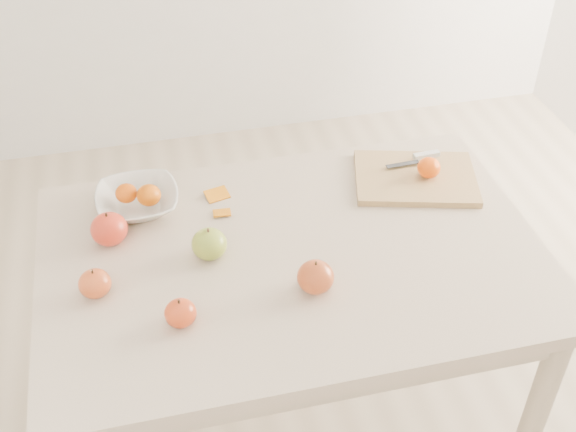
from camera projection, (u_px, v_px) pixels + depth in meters
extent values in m
cube|color=beige|center=(293.00, 258.00, 1.74)|extent=(1.20, 0.80, 0.04)
cylinder|color=#BCAA8E|center=(88.00, 305.00, 2.13)|extent=(0.06, 0.06, 0.71)
cylinder|color=#BCAA8E|center=(429.00, 249.00, 2.33)|extent=(0.06, 0.06, 0.71)
cylinder|color=#BCAA8E|center=(533.00, 423.00, 1.81)|extent=(0.06, 0.06, 0.71)
cube|color=tan|center=(415.00, 178.00, 1.94)|extent=(0.37, 0.31, 0.02)
ellipsoid|color=#E64A08|center=(429.00, 168.00, 1.92)|extent=(0.06, 0.06, 0.05)
imported|color=silver|center=(138.00, 201.00, 1.84)|extent=(0.21, 0.21, 0.05)
ellipsoid|color=#CA4307|center=(126.00, 193.00, 1.83)|extent=(0.06, 0.06, 0.05)
ellipsoid|color=#CA5E07|center=(149.00, 195.00, 1.82)|extent=(0.06, 0.06, 0.05)
cube|color=orange|center=(217.00, 196.00, 1.89)|extent=(0.07, 0.06, 0.01)
cube|color=orange|center=(222.00, 213.00, 1.84)|extent=(0.05, 0.04, 0.01)
cube|color=white|center=(426.00, 155.00, 2.00)|extent=(0.08, 0.02, 0.01)
cube|color=#393C41|center=(403.00, 164.00, 1.97)|extent=(0.10, 0.02, 0.00)
ellipsoid|color=olive|center=(209.00, 244.00, 1.69)|extent=(0.08, 0.08, 0.08)
ellipsoid|color=maroon|center=(95.00, 284.00, 1.59)|extent=(0.07, 0.07, 0.07)
ellipsoid|color=#A0080C|center=(109.00, 229.00, 1.73)|extent=(0.09, 0.09, 0.08)
ellipsoid|color=maroon|center=(316.00, 277.00, 1.60)|extent=(0.08, 0.08, 0.08)
ellipsoid|color=maroon|center=(180.00, 313.00, 1.53)|extent=(0.07, 0.07, 0.06)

